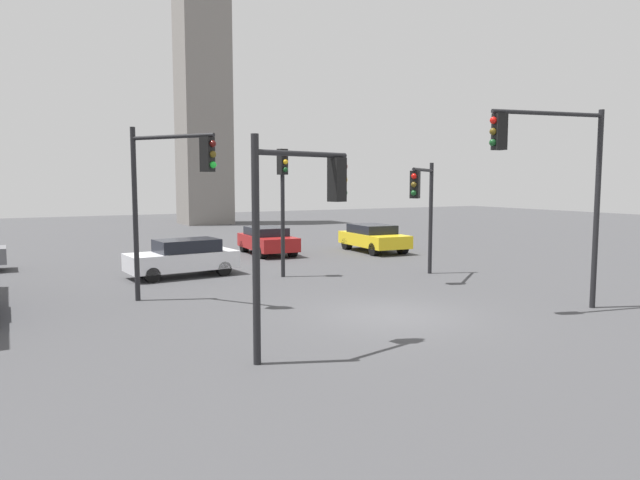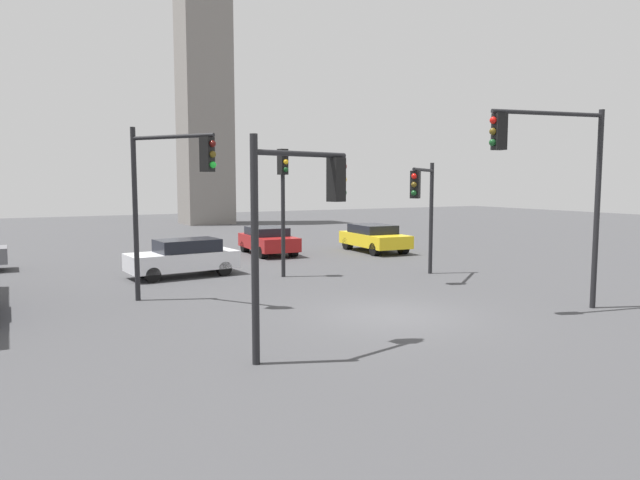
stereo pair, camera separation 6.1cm
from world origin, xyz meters
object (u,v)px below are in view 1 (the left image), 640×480
Objects in this scene: traffic_light_4 at (283,188)px; car_2 at (373,237)px; traffic_light_3 at (169,180)px; car_1 at (267,240)px; traffic_light_0 at (423,197)px; traffic_light_1 at (553,166)px; car_3 at (183,257)px; traffic_light_2 at (301,205)px.

traffic_light_4 reaches higher than car_2.
traffic_light_3 is 12.91m from car_1.
traffic_light_3 is at bearing -53.82° from car_2.
car_2 is (3.28, 8.29, -2.41)m from traffic_light_0.
car_1 is (2.28, 6.92, -2.78)m from traffic_light_4.
traffic_light_4 is (5.23, 3.12, -0.30)m from traffic_light_3.
traffic_light_0 is 0.83× the size of traffic_light_3.
car_1 is 5.76m from car_2.
traffic_light_1 is 16.65m from car_1.
traffic_light_3 reaches higher than car_3.
car_3 is (-7.68, 11.29, -3.46)m from traffic_light_1.
car_3 is at bearing -71.25° from traffic_light_0.
traffic_light_2 is at bearing -34.75° from traffic_light_4.
traffic_light_4 is at bearing 53.70° from traffic_light_2.
traffic_light_2 is 10.29m from traffic_light_4.
traffic_light_1 is 1.33× the size of car_3.
car_3 is at bearing -70.60° from car_2.
traffic_light_2 is at bearing 82.42° from car_3.
traffic_light_1 is 15.34m from car_2.
traffic_light_3 is at bearing -33.43° from car_1.
traffic_light_0 is 0.90× the size of traffic_light_4.
car_1 is at bearing 149.66° from traffic_light_4.
traffic_light_4 is 4.87m from car_3.
traffic_light_3 is at bearing 66.03° from car_3.
traffic_light_3 reaches higher than traffic_light_4.
car_1 is 1.00× the size of car_3.
traffic_light_3 is (-9.45, 6.13, -0.41)m from traffic_light_1.
car_3 is (-3.46, 2.04, -2.76)m from traffic_light_4.
traffic_light_1 is 10.19m from traffic_light_4.
car_3 is at bearing -132.60° from traffic_light_4.
traffic_light_0 is at bearing 16.02° from car_1.
traffic_light_0 is 6.31m from traffic_light_1.
traffic_light_2 is 1.07× the size of car_1.
traffic_light_2 is (-8.49, -6.47, 0.08)m from traffic_light_0.
traffic_light_4 reaches higher than car_3.
traffic_light_2 is at bearing -17.50° from car_1.
traffic_light_2 is 6.52m from traffic_light_3.
car_3 is (-7.98, 5.07, -2.42)m from traffic_light_0.
traffic_light_2 is 0.87× the size of traffic_light_3.
car_2 is at bearing 88.50° from traffic_light_3.
car_1 is at bearing 108.95° from traffic_light_3.
traffic_light_1 is 1.33× the size of car_1.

